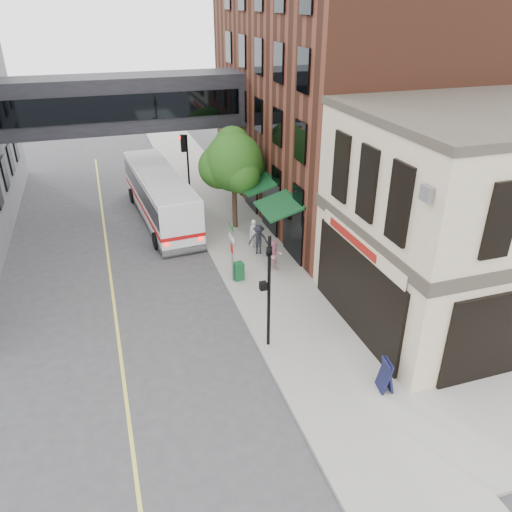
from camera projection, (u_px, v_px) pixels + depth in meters
ground at (276, 383)px, 17.20m from camera, size 120.00×120.00×0.00m
sidewalk_main at (227, 221)px, 29.56m from camera, size 4.00×60.00×0.15m
corner_building at (477, 218)px, 19.42m from camera, size 10.19×8.12×8.45m
brick_building at (351, 91)px, 29.41m from camera, size 13.76×18.00×14.00m
skyway_bridge at (122, 103)px, 28.63m from camera, size 14.00×3.18×3.00m
traffic_signal_near at (268, 279)px, 17.63m from camera, size 0.44×0.22×4.60m
traffic_signal_far at (185, 157)px, 30.12m from camera, size 0.53×0.28×4.50m
street_sign_pole at (232, 247)px, 22.34m from camera, size 0.08×0.75×3.00m
street_tree at (233, 162)px, 27.19m from camera, size 3.80×3.20×5.60m
lane_marking at (110, 271)px, 24.29m from camera, size 0.12×40.00×0.01m
bus at (160, 194)px, 29.34m from camera, size 3.17×10.73×2.85m
pedestrian_a at (254, 234)px, 26.01m from camera, size 0.57×0.39×1.53m
pedestrian_b at (275, 255)px, 23.75m from camera, size 0.78×0.62×1.57m
pedestrian_c at (259, 239)px, 25.31m from camera, size 1.16×0.88×1.59m
newspaper_box at (239, 271)px, 23.10m from camera, size 0.49×0.45×0.87m
sandwich_board at (386, 375)px, 16.51m from camera, size 0.51×0.70×1.14m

